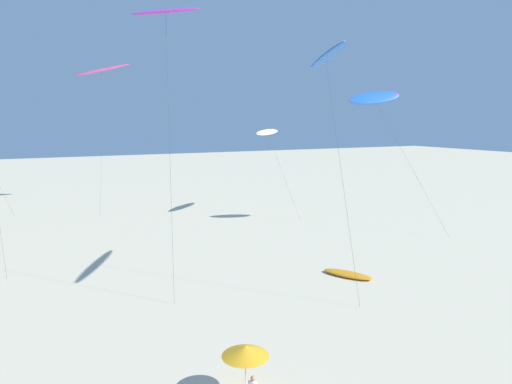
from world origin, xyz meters
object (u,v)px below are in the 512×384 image
Objects in this scene: flying_kite_8 at (326,58)px; beach_umbrella at (245,351)px; flying_kite_3 at (102,70)px; flying_kite_7 at (268,132)px; flying_kite_5 at (374,98)px; grounded_kite_0 at (348,274)px; flying_kite_6 at (166,12)px.

flying_kite_8 is 6.90× the size of beach_umbrella.
flying_kite_7 is (17.16, -16.24, -8.23)m from flying_kite_3.
flying_kite_5 is 14.03m from flying_kite_7.
flying_kite_8 reaches higher than beach_umbrella.
flying_kite_3 is 45.69m from grounded_kite_0.
flying_kite_6 is 21.35m from beach_umbrella.
beach_umbrella is at bearing -138.33° from flying_kite_8.
beach_umbrella is (-9.69, -8.62, -13.51)m from flying_kite_8.
flying_kite_5 is at bearing 41.40° from beach_umbrella.
flying_kite_5 is 27.06m from flying_kite_6.
flying_kite_3 reaches higher than beach_umbrella.
grounded_kite_0 is at bearing -14.16° from flying_kite_6.
beach_umbrella is at bearing -138.60° from flying_kite_5.
beach_umbrella is (-0.78, -13.63, -16.41)m from flying_kite_6.
flying_kite_3 reaches higher than flying_kite_6.
flying_kite_3 is at bearing 136.59° from flying_kite_7.
flying_kite_3 is 37.07m from flying_kite_6.
beach_umbrella is (-19.05, -34.45, -8.12)m from flying_kite_7.
beach_umbrella is (-13.40, -10.45, 1.97)m from grounded_kite_0.
flying_kite_8 is at bearing -109.92° from flying_kite_7.
flying_kite_6 reaches higher than flying_kite_7.
flying_kite_8 is 16.02m from grounded_kite_0.
flying_kite_6 is 10.62m from flying_kite_8.
flying_kite_5 reaches higher than flying_kite_7.
flying_kite_7 is 2.67× the size of grounded_kite_0.
flying_kite_5 is at bearing -59.72° from flying_kite_7.
flying_kite_6 reaches higher than beach_umbrella.
flying_kite_5 is 1.40× the size of flying_kite_7.
flying_kite_6 is at bearing -159.92° from flying_kite_5.
flying_kite_5 is at bearing 44.77° from grounded_kite_0.
flying_kite_6 is at bearing -131.26° from flying_kite_7.
flying_kite_6 is 22.52m from grounded_kite_0.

